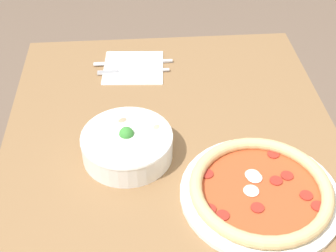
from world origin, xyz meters
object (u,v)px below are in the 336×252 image
Objects in this scene: bowl at (127,144)px; knife at (137,62)px; pizza at (260,190)px; fork at (134,71)px.

bowl is 0.37m from knife.
pizza is 1.46× the size of knife.
pizza reaches higher than knife.
bowl is 0.90× the size of knife.
knife is at bearing 24.89° from pizza.
pizza is 1.61× the size of bowl.
fork is (0.46, 0.24, -0.01)m from pizza.
fork is 0.89× the size of knife.
fork is (0.32, -0.02, -0.03)m from bowl.
knife is at bearing -4.41° from bowl.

